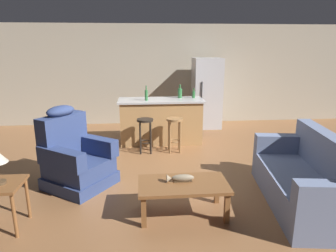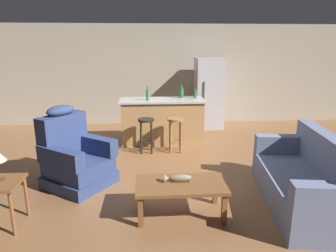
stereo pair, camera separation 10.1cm
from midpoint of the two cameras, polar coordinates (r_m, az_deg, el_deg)
The scene contains 13 objects.
ground_plane at distance 5.33m, azimuth 0.21°, elevation -7.54°, with size 12.00×12.00×0.00m.
back_wall at distance 8.08m, azimuth -1.39°, elevation 9.71°, with size 12.00×0.05×2.60m.
coffee_table at distance 3.75m, azimuth 3.22°, elevation -11.59°, with size 1.10×0.60×0.42m.
fish_figurine at distance 3.75m, azimuth 2.65°, elevation -9.91°, with size 0.34×0.10×0.10m.
couch at distance 4.37m, azimuth 25.41°, elevation -9.44°, with size 1.09×2.00×0.94m.
recliner_near_lamp at distance 4.71m, azimuth -16.77°, elevation -5.79°, with size 1.17×1.17×1.20m.
kitchen_island at distance 6.46m, azimuth -0.64°, elevation 0.98°, with size 1.80×0.70×0.95m.
bar_stool_left at distance 5.85m, azimuth -3.69°, elevation -0.62°, with size 0.32×0.32×0.68m.
bar_stool_right at distance 5.87m, azimuth 1.91°, elevation -0.52°, with size 0.32×0.32×0.68m.
refrigerator at distance 7.72m, azimuth 8.17°, elevation 6.18°, with size 0.70×0.69×1.76m.
bottle_tall_green at distance 6.54m, azimuth 3.04°, elevation 6.33°, with size 0.09×0.09×0.29m.
bottle_short_amber at distance 6.54m, azimuth 5.64°, elevation 6.01°, with size 0.06×0.06×0.21m.
bottle_wine_dark at distance 6.23m, azimuth -3.44°, elevation 5.96°, with size 0.06×0.06×0.31m.
Camera 2 is at (-0.30, -4.91, 2.04)m, focal length 32.00 mm.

